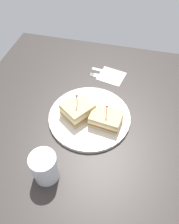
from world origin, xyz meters
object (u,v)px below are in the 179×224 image
(fork, at_px, (101,76))
(knife, at_px, (105,71))
(sandwich_half_back, at_px, (106,119))
(sandwich_half_front, at_px, (78,110))
(drink_glass, at_px, (45,168))
(napkin, at_px, (111,76))
(plate, at_px, (89,117))

(fork, height_order, knife, same)
(sandwich_half_back, bearing_deg, knife, -78.63)
(sandwich_half_front, relative_size, drink_glass, 1.26)
(sandwich_half_back, bearing_deg, napkin, -84.65)
(napkin, bearing_deg, knife, -34.86)
(sandwich_half_front, relative_size, knife, 0.92)
(fork, bearing_deg, drink_glass, 82.08)
(plate, distance_m, napkin, 0.24)
(plate, bearing_deg, fork, -88.48)
(sandwich_half_back, bearing_deg, drink_glass, 58.96)
(drink_glass, relative_size, napkin, 0.95)
(plate, bearing_deg, napkin, -98.68)
(sandwich_half_front, height_order, drink_glass, sandwich_half_front)
(sandwich_half_front, xyz_separation_m, sandwich_half_back, (-0.10, 0.01, -0.00))
(napkin, xyz_separation_m, knife, (0.03, -0.02, 0.00))
(sandwich_half_back, bearing_deg, sandwich_half_front, -6.35)
(napkin, relative_size, fork, 0.82)
(plate, bearing_deg, drink_glass, 73.42)
(plate, relative_size, napkin, 2.78)
(knife, bearing_deg, sandwich_half_back, 101.37)
(fork, xyz_separation_m, knife, (-0.01, -0.04, 0.00))
(napkin, height_order, fork, fork)
(plate, distance_m, sandwich_half_back, 0.07)
(napkin, bearing_deg, drink_glass, 77.34)
(plate, bearing_deg, knife, -90.96)
(plate, distance_m, sandwich_half_front, 0.05)
(plate, height_order, sandwich_half_back, sandwich_half_back)
(sandwich_half_front, relative_size, fork, 0.98)
(sandwich_half_back, height_order, knife, sandwich_half_back)
(fork, bearing_deg, napkin, -161.78)
(plate, height_order, fork, plate)
(plate, xyz_separation_m, sandwich_half_front, (0.04, 0.01, 0.03))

